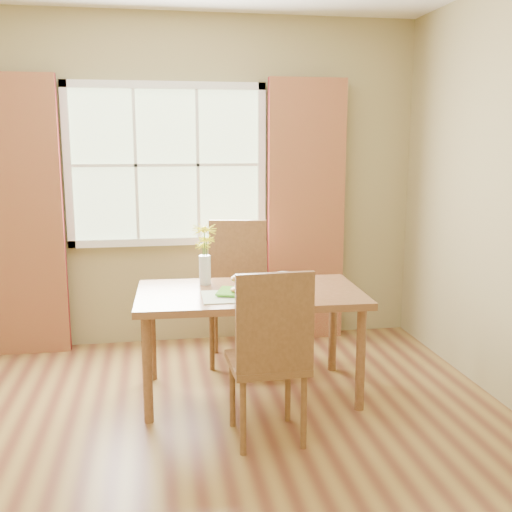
{
  "coord_description": "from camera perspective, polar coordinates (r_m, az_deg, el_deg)",
  "views": [
    {
      "loc": [
        -0.11,
        -3.11,
        1.69
      ],
      "look_at": [
        0.53,
        0.63,
        0.96
      ],
      "focal_mm": 42.0,
      "sensor_mm": 36.0,
      "label": 1
    }
  ],
  "objects": [
    {
      "name": "placemat",
      "position": [
        3.81,
        -1.76,
        -3.85
      ],
      "size": [
        0.46,
        0.34,
        0.01
      ],
      "primitive_type": "cube",
      "rotation": [
        0.0,
        0.0,
        -0.02
      ],
      "color": "beige",
      "rests_on": "dining_table"
    },
    {
      "name": "flower_vase",
      "position": [
        4.1,
        -4.91,
        0.7
      ],
      "size": [
        0.17,
        0.17,
        0.42
      ],
      "color": "silver",
      "rests_on": "dining_table"
    },
    {
      "name": "plate",
      "position": [
        3.86,
        -1.91,
        -3.52
      ],
      "size": [
        0.29,
        0.29,
        0.01
      ],
      "primitive_type": "cube",
      "rotation": [
        0.0,
        0.0,
        -0.31
      ],
      "color": "#5BC631",
      "rests_on": "placemat"
    },
    {
      "name": "curtain_left",
      "position": [
        5.03,
        -21.54,
        3.38
      ],
      "size": [
        0.65,
        0.08,
        2.2
      ],
      "primitive_type": "cube",
      "color": "maroon",
      "rests_on": "room"
    },
    {
      "name": "water_glass",
      "position": [
        3.91,
        2.65,
        -2.57
      ],
      "size": [
        0.09,
        0.09,
        0.13
      ],
      "color": "silver",
      "rests_on": "dining_table"
    },
    {
      "name": "chair_far",
      "position": [
        4.67,
        -1.78,
        -2.7
      ],
      "size": [
        0.52,
        0.52,
        1.09
      ],
      "rotation": [
        0.0,
        0.0,
        -0.18
      ],
      "color": "brown",
      "rests_on": "room"
    },
    {
      "name": "chair_near",
      "position": [
        3.33,
        1.39,
        -8.98
      ],
      "size": [
        0.44,
        0.44,
        1.02
      ],
      "rotation": [
        0.0,
        0.0,
        0.04
      ],
      "color": "brown",
      "rests_on": "room"
    },
    {
      "name": "dining_table",
      "position": [
        3.97,
        -0.61,
        -4.38
      ],
      "size": [
        1.5,
        0.88,
        0.72
      ],
      "rotation": [
        0.0,
        0.0,
        -0.04
      ],
      "color": "brown",
      "rests_on": "room"
    },
    {
      "name": "window",
      "position": [
        4.99,
        -8.47,
        8.56
      ],
      "size": [
        1.62,
        0.06,
        1.32
      ],
      "color": "#B4CB99",
      "rests_on": "room"
    },
    {
      "name": "curtain_right",
      "position": [
        5.08,
        4.78,
        4.16
      ],
      "size": [
        0.65,
        0.08,
        2.2
      ],
      "primitive_type": "cube",
      "color": "maroon",
      "rests_on": "room"
    },
    {
      "name": "croissant_sandwich",
      "position": [
        3.84,
        -1.32,
        -2.62
      ],
      "size": [
        0.19,
        0.16,
        0.12
      ],
      "rotation": [
        0.0,
        0.0,
        0.36
      ],
      "color": "#D88749",
      "rests_on": "plate"
    },
    {
      "name": "room",
      "position": [
        3.13,
        -7.61,
        4.55
      ],
      "size": [
        4.24,
        3.84,
        2.74
      ],
      "color": "olive",
      "rests_on": "ground"
    }
  ]
}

